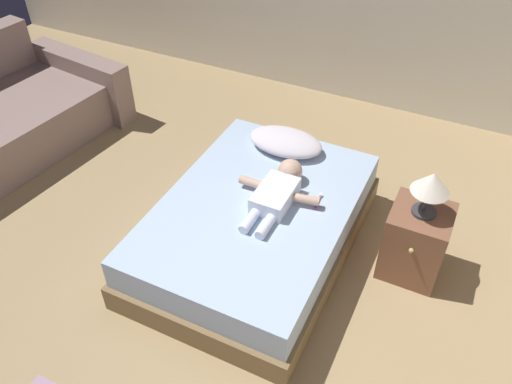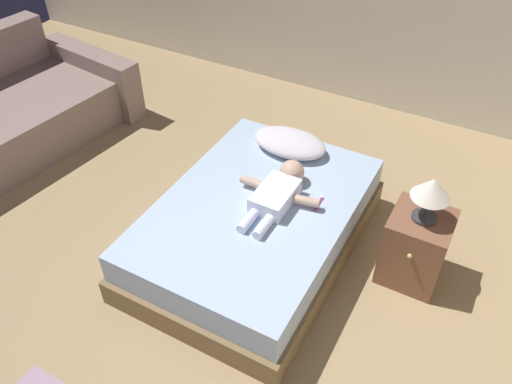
{
  "view_description": "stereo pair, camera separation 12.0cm",
  "coord_description": "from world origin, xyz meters",
  "px_view_note": "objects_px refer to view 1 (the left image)",
  "views": [
    {
      "loc": [
        1.25,
        -1.47,
        2.62
      ],
      "look_at": [
        0.18,
        0.74,
        0.5
      ],
      "focal_mm": 36.28,
      "sensor_mm": 36.0,
      "label": 1
    },
    {
      "loc": [
        1.36,
        -1.42,
        2.62
      ],
      "look_at": [
        0.18,
        0.74,
        0.5
      ],
      "focal_mm": 36.28,
      "sensor_mm": 36.0,
      "label": 2
    }
  ],
  "objects_px": {
    "lamp": "(432,185)",
    "baby": "(278,190)",
    "bed": "(256,226)",
    "toothbrush": "(318,201)",
    "pillow": "(286,142)",
    "nightstand": "(415,242)"
  },
  "relations": [
    {
      "from": "lamp",
      "to": "baby",
      "type": "bearing_deg",
      "value": -170.47
    },
    {
      "from": "bed",
      "to": "toothbrush",
      "type": "distance_m",
      "value": 0.45
    },
    {
      "from": "pillow",
      "to": "nightstand",
      "type": "bearing_deg",
      "value": -19.09
    },
    {
      "from": "baby",
      "to": "toothbrush",
      "type": "height_order",
      "value": "baby"
    },
    {
      "from": "nightstand",
      "to": "lamp",
      "type": "relative_size",
      "value": 1.66
    },
    {
      "from": "baby",
      "to": "nightstand",
      "type": "relative_size",
      "value": 1.35
    },
    {
      "from": "baby",
      "to": "nightstand",
      "type": "xyz_separation_m",
      "value": [
        0.89,
        0.15,
        -0.21
      ]
    },
    {
      "from": "toothbrush",
      "to": "lamp",
      "type": "xyz_separation_m",
      "value": [
        0.64,
        0.08,
        0.31
      ]
    },
    {
      "from": "nightstand",
      "to": "lamp",
      "type": "height_order",
      "value": "lamp"
    },
    {
      "from": "pillow",
      "to": "baby",
      "type": "height_order",
      "value": "baby"
    },
    {
      "from": "pillow",
      "to": "baby",
      "type": "xyz_separation_m",
      "value": [
        0.17,
        -0.52,
        -0.0
      ]
    },
    {
      "from": "toothbrush",
      "to": "nightstand",
      "type": "bearing_deg",
      "value": 6.95
    },
    {
      "from": "toothbrush",
      "to": "lamp",
      "type": "bearing_deg",
      "value": 6.95
    },
    {
      "from": "pillow",
      "to": "nightstand",
      "type": "xyz_separation_m",
      "value": [
        1.06,
        -0.37,
        -0.21
      ]
    },
    {
      "from": "baby",
      "to": "toothbrush",
      "type": "distance_m",
      "value": 0.27
    },
    {
      "from": "bed",
      "to": "lamp",
      "type": "height_order",
      "value": "lamp"
    },
    {
      "from": "bed",
      "to": "lamp",
      "type": "distance_m",
      "value": 1.15
    },
    {
      "from": "pillow",
      "to": "lamp",
      "type": "relative_size",
      "value": 1.81
    },
    {
      "from": "pillow",
      "to": "bed",
      "type": "bearing_deg",
      "value": -83.84
    },
    {
      "from": "toothbrush",
      "to": "nightstand",
      "type": "xyz_separation_m",
      "value": [
        0.64,
        0.08,
        -0.16
      ]
    },
    {
      "from": "baby",
      "to": "toothbrush",
      "type": "bearing_deg",
      "value": 15.86
    },
    {
      "from": "baby",
      "to": "lamp",
      "type": "xyz_separation_m",
      "value": [
        0.89,
        0.15,
        0.26
      ]
    }
  ]
}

